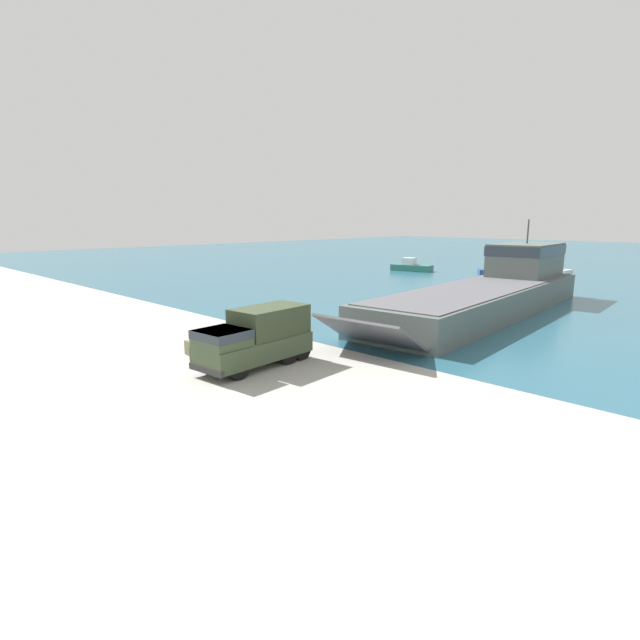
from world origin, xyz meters
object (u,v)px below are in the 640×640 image
(moored_boat_c, at_px, (501,271))
(military_truck, at_px, (256,338))
(soldier_on_ramp, at_px, (227,336))
(landing_craft, at_px, (495,287))
(mooring_bollard, at_px, (235,326))
(moored_boat_a, at_px, (411,267))
(cargo_crate, at_px, (196,347))
(moored_boat_b, at_px, (552,270))

(moored_boat_c, bearing_deg, military_truck, 156.25)
(military_truck, relative_size, soldier_on_ramp, 3.91)
(landing_craft, relative_size, military_truck, 4.96)
(moored_boat_c, height_order, mooring_bollard, moored_boat_c)
(military_truck, distance_m, mooring_bollard, 9.05)
(military_truck, xyz_separation_m, mooring_bollard, (-7.88, 4.28, -1.20))
(landing_craft, bearing_deg, military_truck, -97.31)
(moored_boat_a, relative_size, cargo_crate, 6.36)
(moored_boat_b, bearing_deg, landing_craft, -160.88)
(soldier_on_ramp, height_order, moored_boat_b, soldier_on_ramp)
(landing_craft, bearing_deg, moored_boat_c, 109.04)
(moored_boat_b, relative_size, cargo_crate, 5.09)
(moored_boat_a, xyz_separation_m, cargo_crate, (19.16, -51.12, -0.24))
(soldier_on_ramp, height_order, mooring_bollard, soldier_on_ramp)
(moored_boat_b, xyz_separation_m, cargo_crate, (1.53, -62.43, -0.08))
(moored_boat_a, relative_size, mooring_bollard, 8.33)
(soldier_on_ramp, xyz_separation_m, moored_boat_b, (-2.69, 60.91, -0.54))
(moored_boat_b, distance_m, mooring_bollard, 57.11)
(moored_boat_a, bearing_deg, military_truck, 14.32)
(moored_boat_a, distance_m, moored_boat_c, 13.54)
(mooring_bollard, bearing_deg, cargo_crate, -58.58)
(cargo_crate, bearing_deg, moored_boat_a, 110.54)
(soldier_on_ramp, height_order, cargo_crate, soldier_on_ramp)
(mooring_bollard, height_order, cargo_crate, cargo_crate)
(soldier_on_ramp, height_order, moored_boat_c, soldier_on_ramp)
(moored_boat_a, height_order, cargo_crate, moored_boat_a)
(landing_craft, distance_m, moored_boat_b, 35.72)
(landing_craft, height_order, moored_boat_b, landing_craft)
(military_truck, relative_size, mooring_bollard, 8.84)
(landing_craft, height_order, mooring_bollard, landing_craft)
(landing_craft, distance_m, soldier_on_ramp, 26.43)
(landing_craft, relative_size, moored_boat_a, 5.27)
(moored_boat_a, bearing_deg, landing_craft, 35.59)
(landing_craft, distance_m, cargo_crate, 28.17)
(moored_boat_b, height_order, moored_boat_c, moored_boat_c)
(moored_boat_b, bearing_deg, soldier_on_ramp, -170.33)
(military_truck, distance_m, moored_boat_b, 61.69)
(soldier_on_ramp, bearing_deg, landing_craft, -177.16)
(mooring_bollard, bearing_deg, soldier_on_ramp, -40.85)
(moored_boat_c, xyz_separation_m, mooring_bollard, (3.04, -50.01, -0.11))
(moored_boat_a, distance_m, cargo_crate, 54.59)
(military_truck, xyz_separation_m, cargo_crate, (-4.62, -1.06, -1.20))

